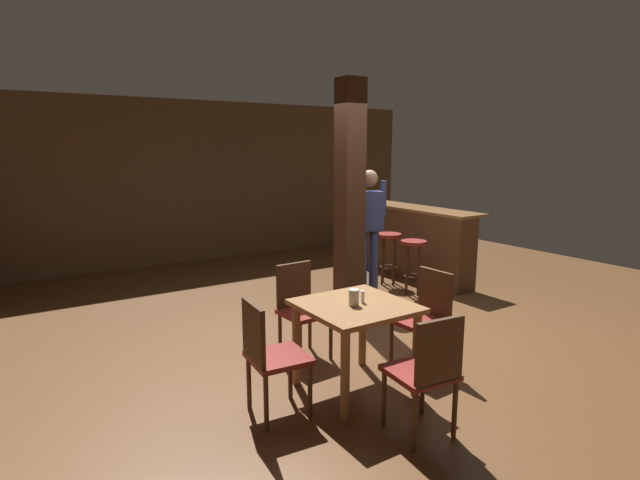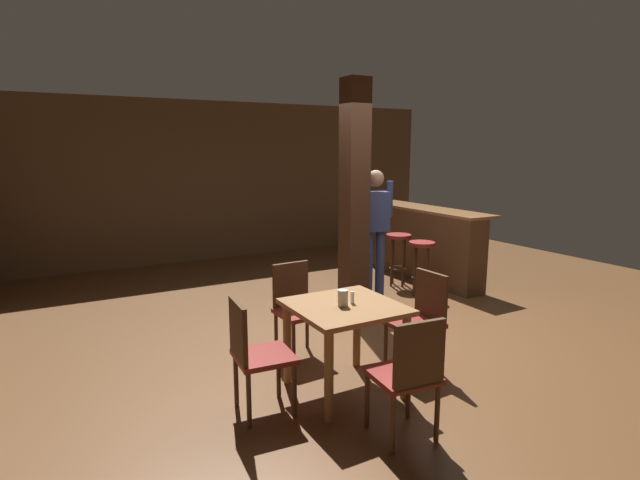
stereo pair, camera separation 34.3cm
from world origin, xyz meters
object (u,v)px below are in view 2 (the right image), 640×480
salt_shaker (352,297)px  bar_counter (421,242)px  chair_south (409,372)px  standing_person (375,227)px  napkin_cup (343,298)px  bar_stool_near (422,255)px  dining_table (345,321)px  chair_west (254,351)px  chair_east (421,316)px  chair_north (297,305)px  bar_stool_mid (398,247)px

salt_shaker → bar_counter: bar_counter is taller
chair_south → standing_person: (1.60, 2.68, 0.50)m
napkin_cup → salt_shaker: size_ratio=1.33×
salt_shaker → bar_stool_near: 2.92m
salt_shaker → napkin_cup: bearing=-168.3°
dining_table → napkin_cup: bearing=-144.7°
chair_south → bar_stool_near: 3.54m
chair_west → standing_person: size_ratio=0.52×
chair_east → chair_north: bearing=134.6°
chair_south → napkin_cup: (-0.03, 0.80, 0.31)m
bar_stool_mid → bar_counter: bearing=18.3°
salt_shaker → bar_counter: bearing=41.5°
chair_south → bar_stool_mid: bearing=53.2°
standing_person → bar_counter: 1.62m
chair_south → napkin_cup: bearing=92.1°
chair_north → chair_west: 1.14m
chair_north → chair_east: same height
chair_north → chair_south: bearing=-89.6°
chair_east → salt_shaker: (-0.74, -0.01, 0.29)m
chair_north → standing_person: bearing=31.9°
napkin_cup → bar_stool_mid: napkin_cup is taller
dining_table → chair_east: (0.81, 0.01, -0.10)m
dining_table → chair_south: size_ratio=0.95×
napkin_cup → dining_table: bearing=35.3°
chair_south → chair_west: (-0.78, 0.84, 0.00)m
bar_counter → napkin_cup: bearing=-139.3°
chair_south → bar_counter: bearing=48.7°
standing_person → bar_counter: bearing=27.4°
bar_stool_mid → salt_shaker: bearing=-134.3°
chair_north → standing_person: standing_person is taller
bar_counter → chair_south: bearing=-131.3°
chair_east → bar_counter: size_ratio=0.38×
salt_shaker → standing_person: size_ratio=0.06×
chair_north → napkin_cup: bearing=-91.2°
chair_south → napkin_cup: 0.86m
chair_south → bar_stool_mid: (2.40, 3.20, 0.07)m
chair_south → chair_north: size_ratio=1.00×
dining_table → bar_stool_mid: 3.37m
standing_person → napkin_cup: bearing=-131.0°
chair_north → salt_shaker: (0.09, -0.85, 0.29)m
standing_person → bar_stool_near: size_ratio=2.31×
chair_north → salt_shaker: bearing=-84.2°
bar_stool_near → bar_stool_mid: size_ratio=0.98×
chair_south → bar_counter: size_ratio=0.38×
chair_east → standing_person: size_ratio=0.52×
salt_shaker → chair_east: bearing=1.0°
napkin_cup → bar_counter: bearing=40.7°
chair_west → chair_north: bearing=47.5°
dining_table → bar_counter: bearing=40.8°
dining_table → bar_counter: size_ratio=0.36×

